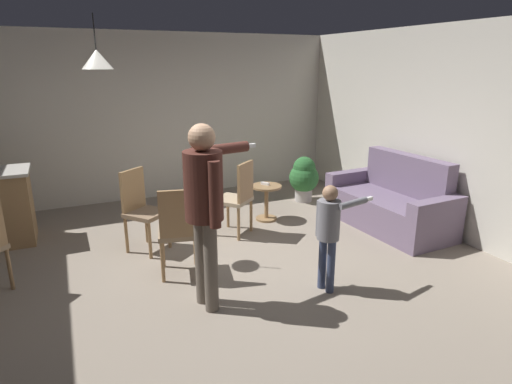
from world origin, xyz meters
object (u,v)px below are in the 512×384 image
(couch_floral, at_px, (391,204))
(dining_chair_spare, at_px, (141,207))
(person_adult, at_px, (205,198))
(side_table_by_couch, at_px, (266,198))
(spare_remote_on_table, at_px, (265,184))
(dining_chair_centre_back, at_px, (178,229))
(potted_plant_corner, at_px, (304,177))
(dining_chair_by_counter, at_px, (238,196))
(person_child, at_px, (329,226))

(couch_floral, height_order, dining_chair_spare, same)
(person_adult, relative_size, dining_chair_spare, 1.73)
(couch_floral, distance_m, side_table_by_couch, 1.75)
(couch_floral, xyz_separation_m, spare_remote_on_table, (-1.48, 0.99, 0.21))
(side_table_by_couch, xyz_separation_m, dining_chair_centre_back, (-1.60, -1.20, 0.22))
(side_table_by_couch, bearing_deg, person_adult, -128.60)
(dining_chair_spare, height_order, potted_plant_corner, dining_chair_spare)
(potted_plant_corner, bearing_deg, dining_chair_by_counter, -149.11)
(side_table_by_couch, distance_m, person_adult, 2.53)
(person_adult, bearing_deg, person_child, 70.22)
(dining_chair_by_counter, xyz_separation_m, dining_chair_centre_back, (-1.01, -0.84, 0.00))
(person_adult, bearing_deg, couch_floral, 97.57)
(couch_floral, relative_size, person_child, 1.67)
(dining_chair_centre_back, relative_size, potted_plant_corner, 1.33)
(person_child, relative_size, dining_chair_centre_back, 1.10)
(couch_floral, xyz_separation_m, potted_plant_corner, (-0.52, 1.52, 0.08))
(person_child, bearing_deg, spare_remote_on_table, 158.54)
(person_adult, relative_size, spare_remote_on_table, 13.30)
(person_adult, distance_m, spare_remote_on_table, 2.51)
(potted_plant_corner, bearing_deg, person_adult, -135.11)
(person_adult, xyz_separation_m, person_child, (1.18, -0.21, -0.39))
(person_child, xyz_separation_m, spare_remote_on_table, (0.32, 2.14, -0.15))
(side_table_by_couch, relative_size, potted_plant_corner, 0.69)
(person_child, height_order, dining_chair_by_counter, person_child)
(dining_chair_spare, relative_size, potted_plant_corner, 1.33)
(couch_floral, bearing_deg, potted_plant_corner, 15.97)
(dining_chair_centre_back, xyz_separation_m, spare_remote_on_table, (1.60, 1.24, -0.01))
(side_table_by_couch, height_order, person_child, person_child)
(spare_remote_on_table, bearing_deg, dining_chair_by_counter, -145.70)
(side_table_by_couch, bearing_deg, dining_chair_by_counter, -148.53)
(person_adult, bearing_deg, spare_remote_on_table, 132.16)
(side_table_by_couch, relative_size, dining_chair_centre_back, 0.52)
(spare_remote_on_table, bearing_deg, side_table_by_couch, -83.21)
(person_child, xyz_separation_m, dining_chair_spare, (-1.50, 1.77, -0.14))
(dining_chair_by_counter, height_order, spare_remote_on_table, dining_chair_by_counter)
(person_adult, height_order, dining_chair_centre_back, person_adult)
(person_adult, distance_m, dining_chair_by_counter, 1.86)
(side_table_by_couch, distance_m, dining_chair_centre_back, 2.02)
(person_adult, height_order, person_child, person_adult)
(dining_chair_centre_back, height_order, potted_plant_corner, dining_chair_centre_back)
(spare_remote_on_table, bearing_deg, person_child, -98.59)
(person_adult, relative_size, dining_chair_by_counter, 1.73)
(person_adult, distance_m, dining_chair_spare, 1.69)
(side_table_by_couch, distance_m, dining_chair_by_counter, 0.73)
(person_child, bearing_deg, person_adult, -112.76)
(person_child, height_order, potted_plant_corner, person_child)
(side_table_by_couch, height_order, dining_chair_by_counter, dining_chair_by_counter)
(spare_remote_on_table, bearing_deg, dining_chair_centre_back, -142.18)
(dining_chair_centre_back, bearing_deg, potted_plant_corner, 47.49)
(person_adult, xyz_separation_m, potted_plant_corner, (2.46, 2.46, -0.66))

